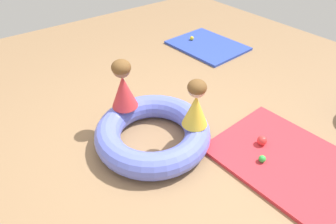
{
  "coord_description": "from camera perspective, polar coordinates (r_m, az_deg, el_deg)",
  "views": [
    {
      "loc": [
        1.78,
        -1.29,
        2.14
      ],
      "look_at": [
        -0.11,
        0.16,
        0.31
      ],
      "focal_mm": 31.12,
      "sensor_mm": 36.0,
      "label": 1
    }
  ],
  "objects": [
    {
      "name": "play_ball_green",
      "position": [
        2.98,
        17.97,
        -8.72
      ],
      "size": [
        0.07,
        0.07,
        0.07
      ],
      "primitive_type": "sphere",
      "color": "green",
      "rests_on": "gym_mat_far_left"
    },
    {
      "name": "play_ball_red",
      "position": [
        3.15,
        17.94,
        -5.33
      ],
      "size": [
        0.1,
        0.1,
        0.1
      ],
      "primitive_type": "sphere",
      "color": "red",
      "rests_on": "gym_mat_far_left"
    },
    {
      "name": "inflatable_cushion",
      "position": [
        3.03,
        -3.01,
        -4.06
      ],
      "size": [
        1.2,
        1.2,
        0.27
      ],
      "primitive_type": "torus",
      "color": "#6070E5",
      "rests_on": "ground"
    },
    {
      "name": "ground_plane",
      "position": [
        3.07,
        -1.08,
        -6.74
      ],
      "size": [
        8.0,
        8.0,
        0.0
      ],
      "primitive_type": "plane",
      "color": "#93704C"
    },
    {
      "name": "child_in_red",
      "position": [
        3.06,
        -8.8,
        5.3
      ],
      "size": [
        0.34,
        0.34,
        0.55
      ],
      "rotation": [
        0.0,
        0.0,
        3.38
      ],
      "color": "red",
      "rests_on": "inflatable_cushion"
    },
    {
      "name": "gym_mat_center_rear",
      "position": [
        5.14,
        7.72,
        12.77
      ],
      "size": [
        1.23,
        1.01,
        0.04
      ],
      "primitive_type": "cube",
      "rotation": [
        0.0,
        0.0,
        0.06
      ],
      "color": "#2D47B7",
      "rests_on": "ground"
    },
    {
      "name": "child_in_yellow",
      "position": [
        2.79,
        5.49,
        1.59
      ],
      "size": [
        0.35,
        0.35,
        0.51
      ],
      "rotation": [
        0.0,
        0.0,
        2.07
      ],
      "color": "yellow",
      "rests_on": "inflatable_cushion"
    },
    {
      "name": "play_ball_yellow",
      "position": [
        5.26,
        4.69,
        14.23
      ],
      "size": [
        0.07,
        0.07,
        0.07
      ],
      "primitive_type": "sphere",
      "color": "yellow",
      "rests_on": "gym_mat_center_rear"
    },
    {
      "name": "gym_mat_far_left",
      "position": [
        3.11,
        23.73,
        -9.55
      ],
      "size": [
        1.6,
        1.16,
        0.04
      ],
      "primitive_type": "cube",
      "rotation": [
        0.0,
        0.0,
        0.06
      ],
      "color": "red",
      "rests_on": "ground"
    }
  ]
}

